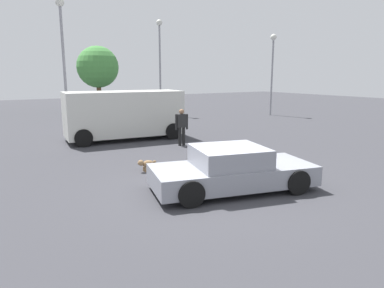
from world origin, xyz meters
TOP-DOWN VIEW (x-y plane):
  - ground_plane at (0.00, 0.00)m, footprint 80.00×80.00m
  - sedan_foreground at (0.36, -0.19)m, footprint 4.55×2.76m
  - dog at (-0.77, 2.65)m, footprint 0.63×0.25m
  - van_white at (0.73, 8.28)m, footprint 5.48×2.66m
  - pedestrian at (2.24, 5.57)m, footprint 0.56×0.33m
  - light_post_near at (13.80, 11.94)m, footprint 0.44×0.44m
  - light_post_mid at (-0.96, 12.12)m, footprint 0.44×0.44m
  - light_post_far at (6.96, 16.66)m, footprint 0.44×0.44m
  - tree_back_center at (3.67, 21.21)m, footprint 3.32×3.32m

SIDE VIEW (x-z plane):
  - ground_plane at x=0.00m, z-range 0.00..0.00m
  - dog at x=-0.77m, z-range 0.05..0.44m
  - sedan_foreground at x=0.36m, z-range -0.04..1.12m
  - pedestrian at x=2.24m, z-range 0.14..1.72m
  - van_white at x=0.73m, z-range 0.09..2.34m
  - tree_back_center at x=3.67m, z-range 0.95..6.23m
  - light_post_near at x=13.80m, z-range 1.10..6.99m
  - light_post_mid at x=-0.96m, z-range 1.18..7.98m
  - light_post_far at x=6.96m, z-range 1.19..8.13m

